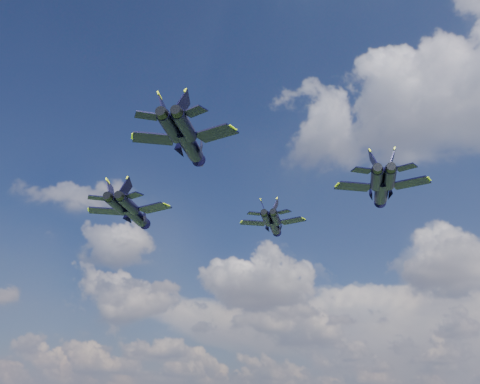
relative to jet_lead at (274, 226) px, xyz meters
name	(u,v)px	position (x,y,z in m)	size (l,w,h in m)	color
jet_lead	(274,226)	(0.00, 0.00, 0.00)	(10.43, 14.46, 3.43)	black
jet_left	(136,215)	(-11.65, -22.02, -2.28)	(11.91, 16.53, 3.92)	black
jet_right	(381,191)	(22.81, -11.04, -1.99)	(11.79, 16.35, 3.88)	black
jet_slot	(190,145)	(8.47, -35.43, -1.23)	(11.61, 16.12, 3.82)	black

